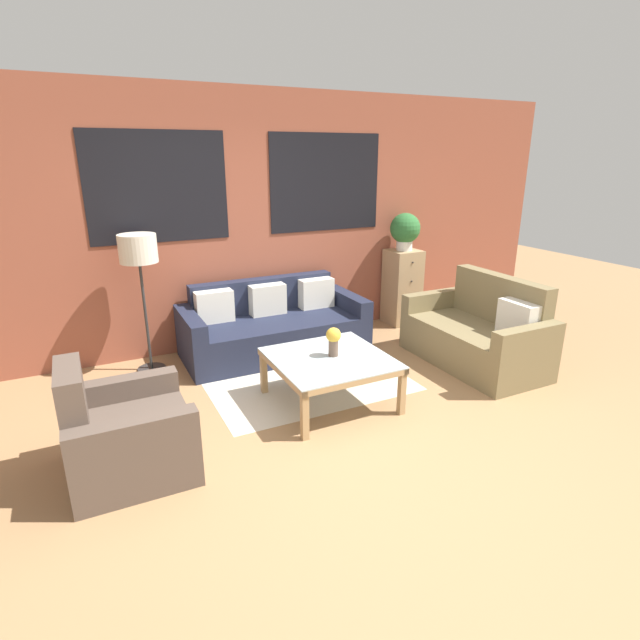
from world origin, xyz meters
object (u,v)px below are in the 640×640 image
object	(u,v)px
drawer_cabinet	(402,287)
settee_vintage	(478,335)
potted_plant	(405,230)
armchair_corner	(125,436)
floor_lamp	(139,255)
couch_dark	(273,327)
coffee_table	(330,363)
flower_vase	(333,339)

from	to	relation	value
drawer_cabinet	settee_vintage	bearing A→B (deg)	-92.31
potted_plant	armchair_corner	bearing A→B (deg)	-152.83
settee_vintage	potted_plant	bearing A→B (deg)	87.69
floor_lamp	potted_plant	world-z (taller)	potted_plant
settee_vintage	floor_lamp	distance (m)	3.53
couch_dark	coffee_table	size ratio (longest dim) A/B	2.03
settee_vintage	flower_vase	distance (m)	1.80
settee_vintage	floor_lamp	world-z (taller)	floor_lamp
coffee_table	potted_plant	bearing A→B (deg)	40.10
armchair_corner	floor_lamp	bearing A→B (deg)	76.62
drawer_cabinet	flower_vase	distance (m)	2.41
couch_dark	armchair_corner	xyz separation A→B (m)	(-1.73, -1.64, -0.01)
armchair_corner	flower_vase	world-z (taller)	armchair_corner
coffee_table	potted_plant	distance (m)	2.59
coffee_table	drawer_cabinet	size ratio (longest dim) A/B	1.02
flower_vase	couch_dark	bearing A→B (deg)	91.88
armchair_corner	flower_vase	size ratio (longest dim) A/B	3.25
potted_plant	flower_vase	xyz separation A→B (m)	(-1.83, -1.56, -0.63)
armchair_corner	settee_vintage	bearing A→B (deg)	6.05
coffee_table	floor_lamp	size ratio (longest dim) A/B	0.70
settee_vintage	coffee_table	xyz separation A→B (m)	(-1.81, -0.10, 0.07)
settee_vintage	drawer_cabinet	xyz separation A→B (m)	(0.06, 1.47, 0.17)
armchair_corner	drawer_cabinet	size ratio (longest dim) A/B	0.87
settee_vintage	coffee_table	size ratio (longest dim) A/B	1.54
couch_dark	drawer_cabinet	distance (m)	1.90
floor_lamp	drawer_cabinet	bearing A→B (deg)	2.18
drawer_cabinet	flower_vase	world-z (taller)	drawer_cabinet
couch_dark	flower_vase	distance (m)	1.38
settee_vintage	armchair_corner	bearing A→B (deg)	-173.95
drawer_cabinet	potted_plant	xyz separation A→B (m)	(0.00, 0.00, 0.74)
floor_lamp	potted_plant	bearing A→B (deg)	2.18
drawer_cabinet	potted_plant	distance (m)	0.74
settee_vintage	coffee_table	bearing A→B (deg)	-176.73
settee_vintage	potted_plant	distance (m)	1.73
armchair_corner	floor_lamp	xyz separation A→B (m)	(0.41, 1.73, 0.92)
floor_lamp	drawer_cabinet	xyz separation A→B (m)	(3.19, 0.12, -0.71)
coffee_table	floor_lamp	xyz separation A→B (m)	(-1.32, 1.46, 0.82)
armchair_corner	coffee_table	world-z (taller)	armchair_corner
settee_vintage	potted_plant	world-z (taller)	potted_plant
coffee_table	flower_vase	size ratio (longest dim) A/B	3.79
floor_lamp	potted_plant	xyz separation A→B (m)	(3.19, 0.12, 0.03)
floor_lamp	drawer_cabinet	distance (m)	3.27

